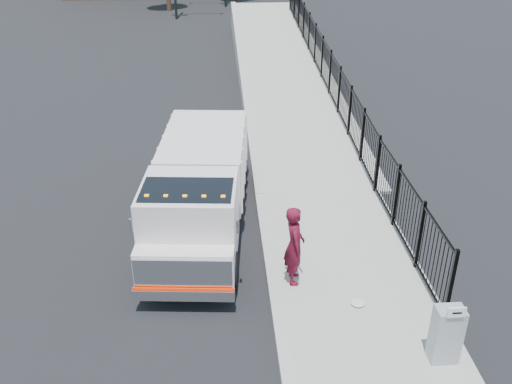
{
  "coord_description": "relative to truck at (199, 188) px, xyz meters",
  "views": [
    {
      "loc": [
        -1.18,
        -11.27,
        8.44
      ],
      "look_at": [
        -0.27,
        2.0,
        1.29
      ],
      "focal_mm": 40.0,
      "sensor_mm": 36.0,
      "label": 1
    }
  ],
  "objects": [
    {
      "name": "sidewalk",
      "position": [
        3.7,
        -4.17,
        -1.31
      ],
      "size": [
        3.55,
        12.0,
        0.12
      ],
      "primitive_type": "cube",
      "color": "#9E998E",
      "rests_on": "ground"
    },
    {
      "name": "utility_cabinet",
      "position": [
        4.88,
        -5.26,
        -0.63
      ],
      "size": [
        0.55,
        0.4,
        1.25
      ],
      "primitive_type": "cube",
      "color": "gray",
      "rests_on": "sidewalk"
    },
    {
      "name": "curb",
      "position": [
        1.78,
        -4.17,
        -1.29
      ],
      "size": [
        0.3,
        12.0,
        0.16
      ],
      "primitive_type": "cube",
      "color": "#ADAAA3",
      "rests_on": "ground"
    },
    {
      "name": "ramp",
      "position": [
        3.9,
        13.83,
        -1.37
      ],
      "size": [
        3.95,
        24.06,
        3.19
      ],
      "primitive_type": "cube",
      "rotation": [
        0.06,
        0.0,
        0.0
      ],
      "color": "#9E998E",
      "rests_on": "ground"
    },
    {
      "name": "ground",
      "position": [
        1.78,
        -2.17,
        -1.37
      ],
      "size": [
        120.0,
        120.0,
        0.0
      ],
      "primitive_type": "plane",
      "color": "black",
      "rests_on": "ground"
    },
    {
      "name": "iron_fence",
      "position": [
        5.33,
        9.83,
        -0.47
      ],
      "size": [
        0.1,
        28.0,
        1.8
      ],
      "primitive_type": "cube",
      "color": "black",
      "rests_on": "ground"
    },
    {
      "name": "arrow_sign",
      "position": [
        4.88,
        -5.48,
        0.11
      ],
      "size": [
        0.35,
        0.04,
        0.22
      ],
      "primitive_type": "cube",
      "color": "white",
      "rests_on": "utility_cabinet"
    },
    {
      "name": "debris",
      "position": [
        3.59,
        -3.49,
        -1.21
      ],
      "size": [
        0.35,
        0.35,
        0.09
      ],
      "primitive_type": "ellipsoid",
      "color": "silver",
      "rests_on": "sidewalk"
    },
    {
      "name": "truck",
      "position": [
        0.0,
        0.0,
        0.0
      ],
      "size": [
        2.9,
        7.3,
        2.44
      ],
      "rotation": [
        0.0,
        0.0,
        -0.09
      ],
      "color": "black",
      "rests_on": "ground"
    },
    {
      "name": "worker",
      "position": [
        2.25,
        -2.5,
        -0.26
      ],
      "size": [
        0.48,
        0.73,
        1.98
      ],
      "primitive_type": "imported",
      "rotation": [
        0.0,
        0.0,
        1.56
      ],
      "color": "#5A0D20",
      "rests_on": "sidewalk"
    }
  ]
}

